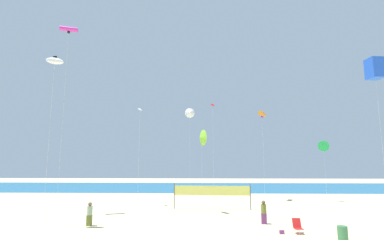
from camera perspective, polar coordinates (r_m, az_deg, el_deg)
ground_plane at (r=17.58m, az=3.68°, el=-23.09°), size 120.00×120.00×0.00m
ocean_band at (r=51.23m, az=2.39°, el=-13.41°), size 120.00×20.00×0.01m
beachgoer_olive_shirt at (r=22.09m, az=14.31°, el=-17.48°), size 0.38×0.38×1.66m
beachgoer_sage_shirt at (r=22.12m, az=-20.01°, el=-17.29°), size 0.37×0.37×1.61m
folding_beach_chair at (r=20.06m, az=20.56°, el=-19.38°), size 0.52×0.65×0.89m
trash_barrel at (r=19.30m, az=28.19°, el=-19.57°), size 0.55×0.55×0.82m
volleyball_net at (r=27.78m, az=4.03°, el=-14.25°), size 7.31×0.51×2.40m
beach_handbag at (r=19.66m, az=17.72°, el=-20.80°), size 0.29×0.14×0.23m
kite_white_inflatable at (r=23.30m, az=-26.03°, el=10.62°), size 1.41×0.48×12.12m
kite_blue_box at (r=25.81m, az=33.01°, el=8.72°), size 1.11×1.11×12.26m
kite_orange_tube at (r=34.97m, az=13.98°, el=1.13°), size 1.19×1.66×10.42m
kite_green_delta at (r=35.96m, az=25.04°, el=-4.81°), size 1.31×0.83×6.85m
kite_lime_delta at (r=25.49m, az=1.99°, el=-3.61°), size 0.88×1.43×7.33m
kite_magenta_tube at (r=29.71m, az=-23.66°, el=16.35°), size 1.60×0.88×16.85m
kite_red_diamond at (r=36.55m, az=4.25°, el=2.43°), size 0.61×0.61×11.93m
kite_white_diamond at (r=30.54m, az=-10.44°, el=1.64°), size 0.61×0.62×10.18m
kite_white_delta at (r=36.85m, az=-0.44°, el=1.45°), size 1.30×0.51×11.43m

